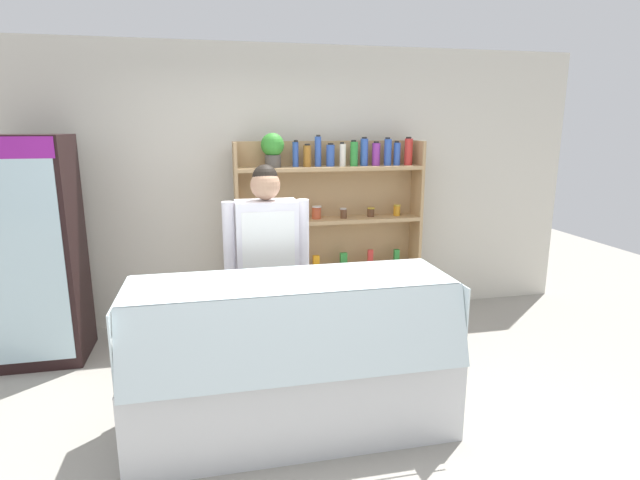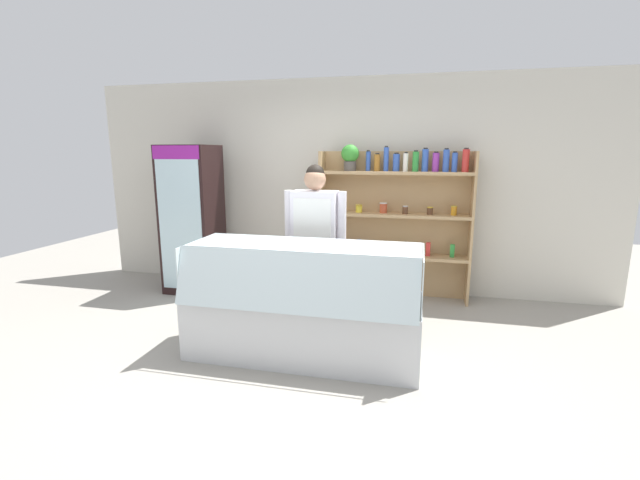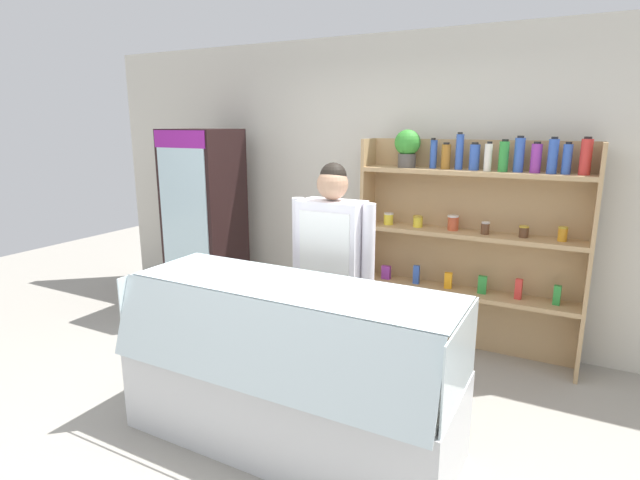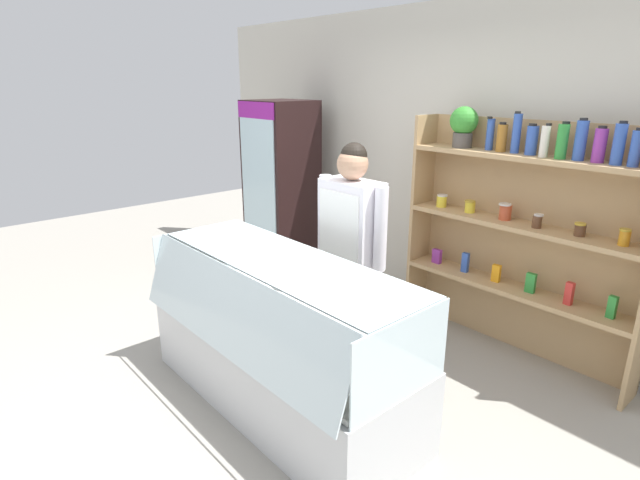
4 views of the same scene
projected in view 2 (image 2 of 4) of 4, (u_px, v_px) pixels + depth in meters
The scene contains 6 objects.
ground_plane at pixel (298, 353), 3.87m from camera, with size 12.00×12.00×0.00m, color gray.
back_wall at pixel (341, 186), 5.57m from camera, with size 6.80×0.10×2.70m, color beige.
drinks_fridge at pixel (192, 220), 5.49m from camera, with size 0.65×0.59×1.87m.
shelving_unit at pixel (393, 213), 5.21m from camera, with size 1.82×0.29×1.88m.
deli_display_case at pixel (303, 321), 3.80m from camera, with size 2.03×0.81×1.01m.
shop_clerk at pixel (315, 232), 4.36m from camera, with size 0.64×0.25×1.67m.
Camera 2 is at (1.02, -3.45, 1.79)m, focal length 24.00 mm.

